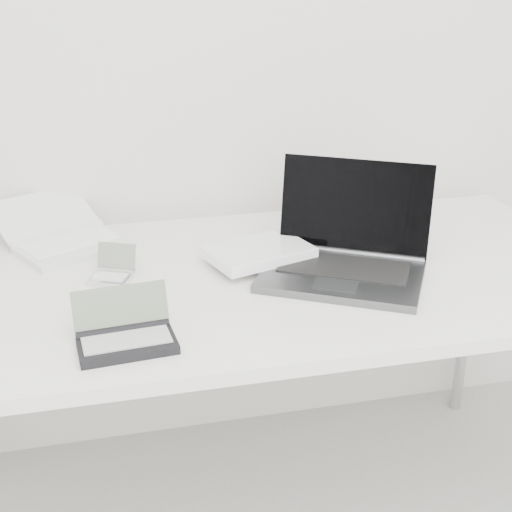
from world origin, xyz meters
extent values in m
cube|color=white|center=(0.00, 1.55, 0.71)|extent=(1.60, 0.80, 0.03)
cylinder|color=silver|center=(0.75, 1.90, 0.35)|extent=(0.04, 0.04, 0.70)
cube|color=#515455|center=(0.16, 1.47, 0.74)|extent=(0.43, 0.39, 0.02)
cube|color=black|center=(0.17, 1.49, 0.75)|extent=(0.32, 0.26, 0.00)
cube|color=black|center=(0.23, 1.59, 0.86)|extent=(0.33, 0.22, 0.22)
cylinder|color=#515455|center=(0.22, 1.57, 0.75)|extent=(0.31, 0.19, 0.02)
cube|color=#3B3E40|center=(0.12, 1.41, 0.75)|extent=(0.11, 0.10, 0.00)
cube|color=white|center=(0.00, 1.60, 0.76)|extent=(0.27, 0.22, 0.02)
cube|color=white|center=(0.00, 1.60, 0.77)|extent=(0.26, 0.21, 0.00)
cube|color=white|center=(-0.43, 1.78, 0.74)|extent=(0.30, 0.27, 0.02)
cube|color=white|center=(-0.43, 1.80, 0.75)|extent=(0.25, 0.20, 0.00)
cube|color=white|center=(-0.50, 1.92, 0.78)|extent=(0.29, 0.25, 0.08)
cylinder|color=white|center=(-0.47, 1.86, 0.75)|extent=(0.23, 0.14, 0.02)
cube|color=silver|center=(-0.35, 1.58, 0.74)|extent=(0.11, 0.10, 0.01)
cube|color=silver|center=(-0.35, 1.58, 0.74)|extent=(0.08, 0.06, 0.00)
cube|color=gray|center=(-0.33, 1.62, 0.77)|extent=(0.09, 0.06, 0.06)
cylinder|color=silver|center=(-0.33, 1.61, 0.74)|extent=(0.09, 0.05, 0.01)
cube|color=black|center=(-0.33, 1.27, 0.74)|extent=(0.19, 0.11, 0.02)
cube|color=#969696|center=(-0.33, 1.27, 0.75)|extent=(0.17, 0.08, 0.00)
cube|color=#606B58|center=(-0.34, 1.33, 0.79)|extent=(0.18, 0.05, 0.08)
cylinder|color=black|center=(-0.34, 1.32, 0.75)|extent=(0.18, 0.03, 0.02)
camera|label=1|loc=(-0.36, 0.10, 1.41)|focal=50.00mm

